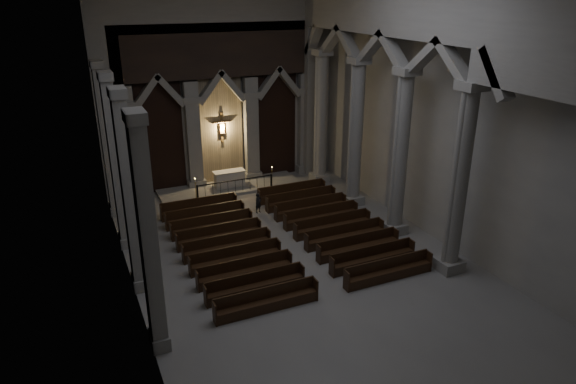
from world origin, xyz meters
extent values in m
plane|color=gray|center=(0.00, 0.00, 0.00)|extent=(24.00, 24.00, 0.00)
cube|color=#A19E96|center=(0.00, 12.00, 6.00)|extent=(14.00, 0.10, 12.00)
cube|color=#A19E96|center=(-7.00, 0.00, 6.00)|extent=(0.10, 24.00, 12.00)
cube|color=#A19E96|center=(7.00, 0.00, 6.00)|extent=(0.10, 24.00, 12.00)
cube|color=gray|center=(-5.40, 11.50, 3.20)|extent=(0.80, 0.50, 6.40)
cube|color=gray|center=(-5.40, 11.50, 0.25)|extent=(1.05, 0.70, 0.50)
cube|color=gray|center=(-5.40, 11.50, 5.35)|extent=(1.00, 0.65, 0.35)
cube|color=gray|center=(-1.80, 11.50, 3.20)|extent=(0.80, 0.50, 6.40)
cube|color=gray|center=(-1.80, 11.50, 0.25)|extent=(1.05, 0.70, 0.50)
cube|color=gray|center=(-1.80, 11.50, 5.35)|extent=(1.00, 0.65, 0.35)
cube|color=gray|center=(1.80, 11.50, 3.20)|extent=(0.80, 0.50, 6.40)
cube|color=gray|center=(1.80, 11.50, 0.25)|extent=(1.05, 0.70, 0.50)
cube|color=gray|center=(1.80, 11.50, 5.35)|extent=(1.00, 0.65, 0.35)
cube|color=gray|center=(5.40, 11.50, 3.20)|extent=(0.80, 0.50, 6.40)
cube|color=gray|center=(5.40, 11.50, 0.25)|extent=(1.05, 0.70, 0.50)
cube|color=gray|center=(5.40, 11.50, 5.35)|extent=(1.00, 0.65, 0.35)
cube|color=black|center=(-3.60, 11.85, 3.50)|extent=(2.60, 0.15, 7.00)
cube|color=tan|center=(0.00, 11.85, 3.50)|extent=(2.60, 0.15, 7.00)
cube|color=black|center=(3.60, 11.85, 3.50)|extent=(2.60, 0.15, 7.00)
cube|color=black|center=(0.00, 11.50, 8.00)|extent=(12.00, 0.50, 3.00)
cube|color=gray|center=(-6.20, 11.50, 4.50)|extent=(1.60, 0.50, 9.00)
cube|color=gray|center=(6.20, 11.50, 4.50)|extent=(1.60, 0.50, 9.00)
cube|color=gray|center=(0.00, 11.50, 10.50)|extent=(14.00, 0.50, 3.00)
plane|color=#EED06B|center=(0.00, 11.82, 3.50)|extent=(1.50, 0.00, 1.50)
cube|color=brown|center=(0.00, 11.73, 3.50)|extent=(0.13, 0.08, 1.80)
cube|color=brown|center=(0.00, 11.73, 3.85)|extent=(1.10, 0.08, 0.13)
cube|color=tan|center=(0.00, 11.67, 3.45)|extent=(0.26, 0.10, 0.60)
sphere|color=tan|center=(0.00, 11.67, 3.85)|extent=(0.17, 0.17, 0.17)
cylinder|color=tan|center=(-0.26, 11.67, 3.82)|extent=(0.45, 0.08, 0.08)
cylinder|color=tan|center=(0.26, 11.67, 3.82)|extent=(0.45, 0.08, 0.08)
cube|color=gray|center=(5.50, 9.50, 0.25)|extent=(1.00, 1.00, 0.50)
cylinder|color=gray|center=(5.50, 9.50, 4.00)|extent=(0.70, 0.70, 7.50)
cube|color=gray|center=(5.50, 9.50, 7.85)|extent=(0.95, 0.95, 0.35)
cube|color=gray|center=(5.50, 5.50, 0.25)|extent=(1.00, 1.00, 0.50)
cylinder|color=gray|center=(5.50, 5.50, 4.00)|extent=(0.70, 0.70, 7.50)
cube|color=gray|center=(5.50, 5.50, 7.85)|extent=(0.95, 0.95, 0.35)
cube|color=gray|center=(5.50, 1.50, 0.25)|extent=(1.00, 1.00, 0.50)
cylinder|color=gray|center=(5.50, 1.50, 4.00)|extent=(0.70, 0.70, 7.50)
cube|color=gray|center=(5.50, 1.50, 7.85)|extent=(0.95, 0.95, 0.35)
cube|color=gray|center=(5.50, -2.50, 0.25)|extent=(1.00, 1.00, 0.50)
cylinder|color=gray|center=(5.50, -2.50, 4.00)|extent=(0.70, 0.70, 7.50)
cube|color=gray|center=(5.50, -2.50, 7.85)|extent=(0.95, 0.95, 0.35)
cube|color=gray|center=(5.50, 0.00, 10.60)|extent=(0.55, 24.00, 2.80)
cube|color=gray|center=(5.50, 11.40, 4.60)|extent=(0.55, 1.20, 9.20)
cube|color=gray|center=(-6.75, 9.50, 0.25)|extent=(0.60, 1.00, 0.50)
cube|color=gray|center=(-6.75, 9.50, 4.00)|extent=(0.50, 0.80, 7.50)
cube|color=gray|center=(-6.75, 9.50, 7.85)|extent=(0.60, 1.00, 0.35)
cube|color=gray|center=(-6.75, 5.50, 0.25)|extent=(0.60, 1.00, 0.50)
cube|color=gray|center=(-6.75, 5.50, 4.00)|extent=(0.50, 0.80, 7.50)
cube|color=gray|center=(-6.75, 5.50, 7.85)|extent=(0.60, 1.00, 0.35)
cube|color=gray|center=(-6.75, 1.50, 0.25)|extent=(0.60, 1.00, 0.50)
cube|color=gray|center=(-6.75, 1.50, 4.00)|extent=(0.50, 0.80, 7.50)
cube|color=gray|center=(-6.75, 1.50, 7.85)|extent=(0.60, 1.00, 0.35)
cube|color=gray|center=(-6.75, -2.50, 0.25)|extent=(0.60, 1.00, 0.50)
cube|color=gray|center=(-6.75, -2.50, 4.00)|extent=(0.50, 0.80, 7.50)
cube|color=gray|center=(-6.75, -2.50, 7.85)|extent=(0.60, 1.00, 0.35)
cube|color=gray|center=(0.00, 10.60, 0.07)|extent=(8.50, 2.60, 0.15)
cube|color=beige|center=(-0.03, 10.58, 0.61)|extent=(1.75, 0.68, 0.92)
cube|color=silver|center=(-0.03, 10.58, 1.09)|extent=(1.90, 0.76, 0.04)
cube|color=black|center=(0.00, 9.54, 0.86)|extent=(4.52, 0.05, 0.05)
cube|color=black|center=(-2.26, 9.54, 0.45)|extent=(0.09, 0.09, 0.90)
cube|color=black|center=(2.26, 9.54, 0.45)|extent=(0.09, 0.09, 0.90)
cylinder|color=black|center=(-1.81, 9.54, 0.43)|extent=(0.02, 0.02, 0.83)
cylinder|color=black|center=(-1.36, 9.54, 0.43)|extent=(0.02, 0.02, 0.83)
cylinder|color=black|center=(-0.90, 9.54, 0.43)|extent=(0.02, 0.02, 0.83)
cylinder|color=black|center=(-0.45, 9.54, 0.43)|extent=(0.02, 0.02, 0.83)
cylinder|color=black|center=(0.00, 9.54, 0.43)|extent=(0.02, 0.02, 0.83)
cylinder|color=black|center=(0.45, 9.54, 0.43)|extent=(0.02, 0.02, 0.83)
cylinder|color=black|center=(0.90, 9.54, 0.43)|extent=(0.02, 0.02, 0.83)
cylinder|color=black|center=(1.36, 9.54, 0.43)|extent=(0.02, 0.02, 0.83)
cylinder|color=black|center=(1.81, 9.54, 0.43)|extent=(0.02, 0.02, 0.83)
cylinder|color=olive|center=(-2.44, 9.14, 0.03)|extent=(0.25, 0.25, 0.05)
cylinder|color=olive|center=(-2.44, 9.14, 0.63)|extent=(0.04, 0.04, 1.21)
cylinder|color=olive|center=(-2.44, 9.14, 1.23)|extent=(0.13, 0.13, 0.02)
cylinder|color=white|center=(-2.44, 9.14, 1.34)|extent=(0.05, 0.05, 0.21)
sphere|color=#E6BA50|center=(-2.44, 9.14, 1.47)|extent=(0.05, 0.05, 0.05)
cylinder|color=olive|center=(2.43, 9.81, 0.02)|extent=(0.22, 0.22, 0.04)
cylinder|color=olive|center=(2.43, 9.81, 0.54)|extent=(0.03, 0.03, 1.03)
cylinder|color=olive|center=(2.43, 9.81, 1.06)|extent=(0.11, 0.11, 0.02)
cylinder|color=white|center=(2.43, 9.81, 1.15)|extent=(0.04, 0.04, 0.18)
sphere|color=#E6BA50|center=(2.43, 9.81, 1.26)|extent=(0.04, 0.04, 0.04)
cube|color=black|center=(-2.70, 7.50, 0.22)|extent=(4.02, 0.38, 0.43)
cube|color=black|center=(-2.70, 7.68, 0.67)|extent=(4.02, 0.07, 0.48)
cube|color=black|center=(-4.71, 7.50, 0.43)|extent=(0.06, 0.43, 0.86)
cube|color=black|center=(-0.69, 7.50, 0.43)|extent=(0.06, 0.43, 0.86)
cube|color=black|center=(2.70, 7.50, 0.22)|extent=(4.02, 0.38, 0.43)
cube|color=black|center=(2.70, 7.68, 0.67)|extent=(4.02, 0.07, 0.48)
cube|color=black|center=(0.69, 7.50, 0.43)|extent=(0.06, 0.43, 0.86)
cube|color=black|center=(4.71, 7.50, 0.43)|extent=(0.06, 0.43, 0.86)
cube|color=black|center=(-2.70, 6.30, 0.22)|extent=(4.02, 0.38, 0.43)
cube|color=black|center=(-2.70, 6.48, 0.67)|extent=(4.02, 0.07, 0.48)
cube|color=black|center=(-4.71, 6.30, 0.43)|extent=(0.06, 0.43, 0.86)
cube|color=black|center=(-0.69, 6.30, 0.43)|extent=(0.06, 0.43, 0.86)
cube|color=black|center=(2.70, 6.30, 0.22)|extent=(4.02, 0.38, 0.43)
cube|color=black|center=(2.70, 6.48, 0.67)|extent=(4.02, 0.07, 0.48)
cube|color=black|center=(0.69, 6.30, 0.43)|extent=(0.06, 0.43, 0.86)
cube|color=black|center=(4.71, 6.30, 0.43)|extent=(0.06, 0.43, 0.86)
cube|color=black|center=(-2.70, 5.10, 0.22)|extent=(4.02, 0.38, 0.43)
cube|color=black|center=(-2.70, 5.28, 0.67)|extent=(4.02, 0.07, 0.48)
cube|color=black|center=(-4.71, 5.10, 0.43)|extent=(0.06, 0.43, 0.86)
cube|color=black|center=(-0.69, 5.10, 0.43)|extent=(0.06, 0.43, 0.86)
cube|color=black|center=(2.70, 5.10, 0.22)|extent=(4.02, 0.38, 0.43)
cube|color=black|center=(2.70, 5.28, 0.67)|extent=(4.02, 0.07, 0.48)
cube|color=black|center=(0.69, 5.10, 0.43)|extent=(0.06, 0.43, 0.86)
cube|color=black|center=(4.71, 5.10, 0.43)|extent=(0.06, 0.43, 0.86)
cube|color=black|center=(-2.70, 3.89, 0.22)|extent=(4.02, 0.38, 0.43)
cube|color=black|center=(-2.70, 4.08, 0.67)|extent=(4.02, 0.07, 0.48)
cube|color=black|center=(-4.71, 3.89, 0.43)|extent=(0.06, 0.43, 0.86)
cube|color=black|center=(-0.69, 3.89, 0.43)|extent=(0.06, 0.43, 0.86)
cube|color=black|center=(2.70, 3.89, 0.22)|extent=(4.02, 0.38, 0.43)
cube|color=black|center=(2.70, 4.08, 0.67)|extent=(4.02, 0.07, 0.48)
cube|color=black|center=(0.69, 3.89, 0.43)|extent=(0.06, 0.43, 0.86)
cube|color=black|center=(4.71, 3.89, 0.43)|extent=(0.06, 0.43, 0.86)
cube|color=black|center=(-2.70, 2.69, 0.22)|extent=(4.02, 0.38, 0.43)
cube|color=black|center=(-2.70, 2.87, 0.67)|extent=(4.02, 0.07, 0.48)
cube|color=black|center=(-4.71, 2.69, 0.43)|extent=(0.06, 0.43, 0.86)
cube|color=black|center=(-0.69, 2.69, 0.43)|extent=(0.06, 0.43, 0.86)
cube|color=black|center=(2.70, 2.69, 0.22)|extent=(4.02, 0.38, 0.43)
cube|color=black|center=(2.70, 2.87, 0.67)|extent=(4.02, 0.07, 0.48)
cube|color=black|center=(0.69, 2.69, 0.43)|extent=(0.06, 0.43, 0.86)
cube|color=black|center=(4.71, 2.69, 0.43)|extent=(0.06, 0.43, 0.86)
cube|color=black|center=(-2.70, 1.49, 0.22)|extent=(4.02, 0.38, 0.43)
cube|color=black|center=(-2.70, 1.67, 0.67)|extent=(4.02, 0.07, 0.48)
cube|color=black|center=(-4.71, 1.49, 0.43)|extent=(0.06, 0.43, 0.86)
cube|color=black|center=(-0.69, 1.49, 0.43)|extent=(0.06, 0.43, 0.86)
cube|color=black|center=(2.70, 1.49, 0.22)|extent=(4.02, 0.38, 0.43)
cube|color=black|center=(2.70, 1.67, 0.67)|extent=(4.02, 0.07, 0.48)
cube|color=black|center=(0.69, 1.49, 0.43)|extent=(0.06, 0.43, 0.86)
cube|color=black|center=(4.71, 1.49, 0.43)|extent=(0.06, 0.43, 0.86)
cube|color=black|center=(-2.70, 0.29, 0.22)|extent=(4.02, 0.38, 0.43)
cube|color=black|center=(-2.70, 0.47, 0.67)|extent=(4.02, 0.07, 0.48)
cube|color=black|center=(-4.71, 0.29, 0.43)|extent=(0.06, 0.43, 0.86)
cube|color=black|center=(-0.69, 0.29, 0.43)|extent=(0.06, 0.43, 0.86)
cube|color=black|center=(2.70, 0.29, 0.22)|extent=(4.02, 0.38, 0.43)
cube|color=black|center=(2.70, 0.47, 0.67)|extent=(4.02, 0.07, 0.48)
cube|color=black|center=(0.69, 0.29, 0.43)|extent=(0.06, 0.43, 0.86)
cube|color=black|center=(4.71, 0.29, 0.43)|extent=(0.06, 0.43, 0.86)
cube|color=black|center=(-2.70, -0.91, 0.22)|extent=(4.02, 0.38, 0.43)
cube|color=black|center=(-2.70, -0.73, 0.67)|extent=(4.02, 0.07, 0.48)
cube|color=black|center=(-4.71, -0.91, 0.43)|extent=(0.06, 0.43, 0.86)
cube|color=black|center=(-0.69, -0.91, 0.43)|extent=(0.06, 0.43, 0.86)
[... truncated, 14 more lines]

